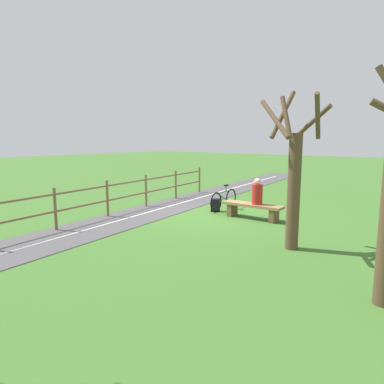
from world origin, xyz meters
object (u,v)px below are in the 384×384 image
at_px(bicycle, 224,199).
at_px(backpack, 215,205).
at_px(tree_near_bench, 294,176).
at_px(bench, 252,208).
at_px(person_seated, 257,193).

height_order(bicycle, backpack, bicycle).
distance_m(backpack, tree_near_bench, 4.48).
bearing_deg(tree_near_bench, backpack, -31.80).
distance_m(bench, backpack, 1.53).
xyz_separation_m(backpack, tree_near_bench, (-3.61, 2.24, 1.43)).
relative_size(person_seated, tree_near_bench, 0.23).
relative_size(person_seated, backpack, 1.83).
distance_m(person_seated, tree_near_bench, 2.95).
bearing_deg(bicycle, backpack, -12.40).
relative_size(bicycle, backpack, 3.90).
bearing_deg(bench, bicycle, -23.53).
bearing_deg(bicycle, person_seated, 66.58).
distance_m(person_seated, bicycle, 1.76).
xyz_separation_m(person_seated, backpack, (1.66, -0.19, -0.61)).
bearing_deg(person_seated, backpack, -7.48).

